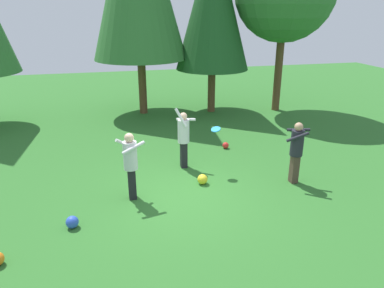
{
  "coord_description": "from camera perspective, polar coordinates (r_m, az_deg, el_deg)",
  "views": [
    {
      "loc": [
        -1.66,
        -7.87,
        4.48
      ],
      "look_at": [
        0.46,
        0.92,
        1.05
      ],
      "focal_mm": 33.59,
      "sensor_mm": 36.0,
      "label": 1
    }
  ],
  "objects": [
    {
      "name": "person_bystander",
      "position": [
        8.81,
        -9.74,
        -2.61
      ],
      "size": [
        0.71,
        0.66,
        1.73
      ],
      "rotation": [
        0.0,
        0.0,
        0.39
      ],
      "color": "black",
      "rests_on": "ground_plane"
    },
    {
      "name": "person_catcher",
      "position": [
        9.91,
        16.27,
        -0.55
      ],
      "size": [
        0.74,
        0.71,
        1.71
      ],
      "rotation": [
        0.0,
        0.0,
        2.6
      ],
      "color": "#4C382D",
      "rests_on": "ground_plane"
    },
    {
      "name": "person_thrower",
      "position": [
        10.46,
        -1.35,
        1.41
      ],
      "size": [
        0.67,
        0.67,
        1.87
      ],
      "rotation": [
        0.0,
        0.0,
        -0.59
      ],
      "color": "black",
      "rests_on": "ground_plane"
    },
    {
      "name": "ball_yellow",
      "position": [
        9.77,
        1.68,
        -5.62
      ],
      "size": [
        0.28,
        0.28,
        0.28
      ],
      "primitive_type": "sphere",
      "color": "yellow",
      "rests_on": "ground_plane"
    },
    {
      "name": "ground_plane",
      "position": [
        9.2,
        -1.44,
        -8.36
      ],
      "size": [
        40.0,
        40.0,
        0.0
      ],
      "primitive_type": "plane",
      "color": "#2D6B28"
    },
    {
      "name": "frisbee",
      "position": [
        10.07,
        3.8,
        2.35
      ],
      "size": [
        0.37,
        0.37,
        0.11
      ],
      "color": "#2393D1"
    },
    {
      "name": "ball_blue",
      "position": [
        8.37,
        -18.49,
        -11.68
      ],
      "size": [
        0.27,
        0.27,
        0.27
      ],
      "primitive_type": "sphere",
      "color": "blue",
      "rests_on": "ground_plane"
    },
    {
      "name": "ball_red",
      "position": [
        12.26,
        5.36,
        -0.22
      ],
      "size": [
        0.22,
        0.22,
        0.22
      ],
      "primitive_type": "sphere",
      "color": "red",
      "rests_on": "ground_plane"
    },
    {
      "name": "tree_right",
      "position": [
        16.17,
        3.38,
        21.71
      ],
      "size": [
        3.18,
        3.18,
        7.6
      ],
      "color": "brown",
      "rests_on": "ground_plane"
    }
  ]
}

